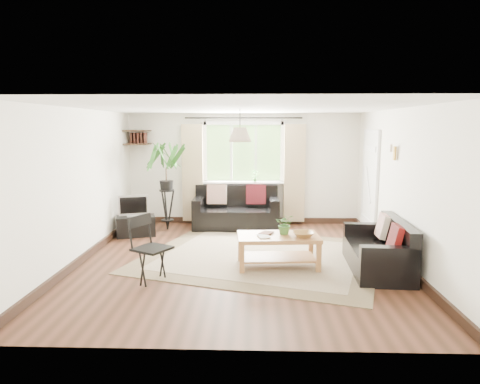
{
  "coord_description": "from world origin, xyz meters",
  "views": [
    {
      "loc": [
        0.23,
        -6.56,
        2.12
      ],
      "look_at": [
        0.0,
        0.4,
        1.05
      ],
      "focal_mm": 32.0,
      "sensor_mm": 36.0,
      "label": 1
    }
  ],
  "objects_px": {
    "sofa_back": "(236,208)",
    "tv_stand": "(136,226)",
    "sofa_right": "(377,247)",
    "palm_stand": "(167,186)",
    "folding_chair": "(152,250)",
    "coffee_table": "(278,251)"
  },
  "relations": [
    {
      "from": "sofa_back",
      "to": "tv_stand",
      "type": "distance_m",
      "value": 2.08
    },
    {
      "from": "sofa_right",
      "to": "folding_chair",
      "type": "distance_m",
      "value": 3.26
    },
    {
      "from": "palm_stand",
      "to": "folding_chair",
      "type": "xyz_separation_m",
      "value": [
        0.41,
        -3.02,
        -0.45
      ]
    },
    {
      "from": "sofa_right",
      "to": "coffee_table",
      "type": "xyz_separation_m",
      "value": [
        -1.46,
        0.11,
        -0.11
      ]
    },
    {
      "from": "sofa_right",
      "to": "folding_chair",
      "type": "bearing_deg",
      "value": -76.79
    },
    {
      "from": "sofa_right",
      "to": "palm_stand",
      "type": "bearing_deg",
      "value": -121.08
    },
    {
      "from": "folding_chair",
      "to": "sofa_right",
      "type": "bearing_deg",
      "value": -49.98
    },
    {
      "from": "tv_stand",
      "to": "folding_chair",
      "type": "bearing_deg",
      "value": -86.64
    },
    {
      "from": "coffee_table",
      "to": "folding_chair",
      "type": "distance_m",
      "value": 1.89
    },
    {
      "from": "sofa_back",
      "to": "sofa_right",
      "type": "height_order",
      "value": "sofa_back"
    },
    {
      "from": "coffee_table",
      "to": "tv_stand",
      "type": "distance_m",
      "value": 3.22
    },
    {
      "from": "sofa_back",
      "to": "sofa_right",
      "type": "xyz_separation_m",
      "value": [
        2.2,
        -2.63,
        -0.06
      ]
    },
    {
      "from": "sofa_right",
      "to": "palm_stand",
      "type": "xyz_separation_m",
      "value": [
        -3.62,
        2.44,
        0.54
      ]
    },
    {
      "from": "coffee_table",
      "to": "tv_stand",
      "type": "bearing_deg",
      "value": 146.06
    },
    {
      "from": "tv_stand",
      "to": "palm_stand",
      "type": "distance_m",
      "value": 1.02
    },
    {
      "from": "palm_stand",
      "to": "folding_chair",
      "type": "bearing_deg",
      "value": -82.31
    },
    {
      "from": "coffee_table",
      "to": "palm_stand",
      "type": "bearing_deg",
      "value": 132.77
    },
    {
      "from": "coffee_table",
      "to": "palm_stand",
      "type": "distance_m",
      "value": 3.25
    },
    {
      "from": "coffee_table",
      "to": "sofa_right",
      "type": "bearing_deg",
      "value": -4.19
    },
    {
      "from": "sofa_right",
      "to": "coffee_table",
      "type": "distance_m",
      "value": 1.47
    },
    {
      "from": "sofa_right",
      "to": "tv_stand",
      "type": "bearing_deg",
      "value": -111.82
    },
    {
      "from": "sofa_right",
      "to": "coffee_table",
      "type": "bearing_deg",
      "value": -91.24
    }
  ]
}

